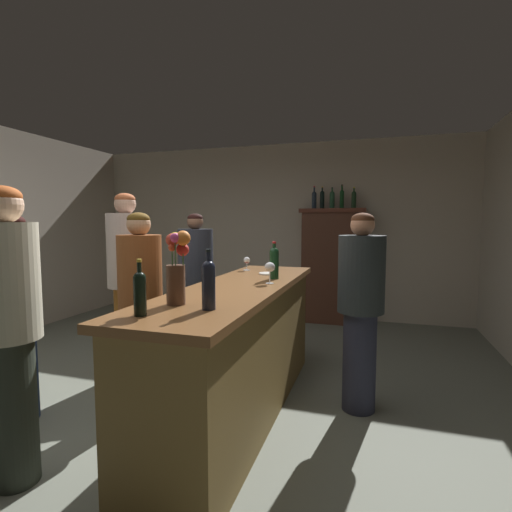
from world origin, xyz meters
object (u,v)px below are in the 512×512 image
Objects in this scene: display_bottle_right at (354,199)px; patron_in_navy at (141,301)px; patron_redhead at (196,280)px; patron_in_grey at (9,322)px; display_cabinet at (332,264)px; wine_glass_mid at (270,268)px; wine_glass_front at (247,261)px; cheese_plate at (269,273)px; bartender at (361,304)px; bar_counter at (239,350)px; patron_near_entrance at (17,309)px; wine_bottle_riesling at (274,261)px; display_bottle_center at (332,199)px; display_bottle_midleft at (322,199)px; flower_arrangement at (177,266)px; display_bottle_left at (314,199)px; wine_bottle_syrah at (209,282)px; display_bottle_midright at (342,198)px; patron_by_cabinet at (127,277)px; wine_bottle_malbec at (140,291)px.

display_bottle_right is 0.19× the size of patron_in_navy.
patron_in_grey reaches higher than patron_redhead.
display_cabinet is 10.12× the size of wine_glass_mid.
wine_glass_front is 0.08× the size of patron_redhead.
display_bottle_right is (0.62, 2.36, 0.80)m from cheese_plate.
wine_glass_front is 1.25m from bartender.
bartender is at bearing -24.63° from wine_glass_front.
bar_counter is 1.68m from patron_near_entrance.
wine_bottle_riesling is 1.78× the size of cheese_plate.
display_bottle_right reaches higher than display_cabinet.
display_bottle_center is at bearing 83.17° from bar_counter.
display_bottle_right is 0.20× the size of bartender.
patron_near_entrance is (-1.76, -3.58, -0.98)m from display_bottle_midleft.
display_cabinet is 0.97m from display_bottle_midleft.
flower_arrangement reaches higher than wine_glass_front.
patron_near_entrance is (-1.65, -3.58, -0.98)m from display_bottle_left.
wine_bottle_syrah is 0.77× the size of flower_arrangement.
cheese_plate is 2.50m from display_bottle_left.
patron_near_entrance is (-1.60, -1.22, -0.17)m from cheese_plate.
wine_glass_front is (-0.40, 0.48, -0.06)m from wine_bottle_riesling.
cheese_plate is 0.54× the size of display_bottle_midleft.
display_bottle_midright is 4.48m from patron_in_grey.
wine_bottle_riesling is at bearing -3.27° from patron_in_grey.
display_cabinet is at bearing 85.63° from wine_bottle_riesling.
display_bottle_midright is 0.20× the size of patron_by_cabinet.
patron_near_entrance is at bearing -65.38° from patron_redhead.
bartender is (0.52, -2.67, -0.98)m from display_bottle_center.
patron_near_entrance reaches higher than wine_bottle_syrah.
patron_redhead reaches higher than patron_near_entrance.
patron_near_entrance is (-2.05, -3.58, -0.99)m from display_bottle_midright.
wine_glass_front is at bearing 104.83° from bar_counter.
cheese_plate is at bearing 114.42° from wine_bottle_riesling.
display_cabinet is at bearing 15.67° from patron_in_grey.
bartender is at bearing 15.60° from patron_in_navy.
wine_glass_front is 0.43× the size of display_bottle_center.
flower_arrangement is 1.40× the size of display_bottle_right.
display_cabinet is at bearing 82.89° from bar_counter.
display_bottle_midleft is (0.12, 0.00, 0.00)m from display_bottle_left.
patron_redhead is at bearing 164.22° from wine_glass_front.
patron_by_cabinet is (-1.63, -2.65, 0.09)m from display_cabinet.
cheese_plate is at bearing -2.81° from patron_near_entrance.
patron_in_grey is (-1.07, -0.31, -0.23)m from wine_bottle_syrah.
patron_by_cabinet reaches higher than cheese_plate.
wine_bottle_malbec reaches higher than wine_glass_mid.
wine_glass_front is at bearing -105.68° from display_cabinet.
bar_counter is 8.37× the size of display_bottle_right.
patron_in_grey is at bearing -174.67° from wine_bottle_malbec.
display_bottle_right is at bearing 18.09° from patron_near_entrance.
patron_in_navy is 1.74m from bartender.
patron_redhead is (-1.24, -1.97, -0.97)m from display_bottle_center.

